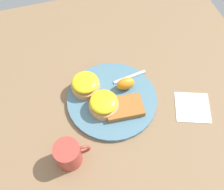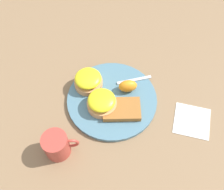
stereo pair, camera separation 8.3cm
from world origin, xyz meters
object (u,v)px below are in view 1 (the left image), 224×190
at_px(hashbrown_patty, 124,107).
at_px(fork, 111,84).
at_px(orange_wedge, 126,84).
at_px(cup, 69,154).
at_px(sandwich_benedict_right, 104,104).
at_px(sandwich_benedict_left, 85,84).

distance_m(hashbrown_patty, fork, 0.10).
height_order(hashbrown_patty, fork, hashbrown_patty).
height_order(orange_wedge, fork, orange_wedge).
distance_m(orange_wedge, fork, 0.05).
distance_m(fork, cup, 0.28).
bearing_deg(fork, orange_wedge, -32.40).
bearing_deg(cup, sandwich_benedict_right, 43.13).
xyz_separation_m(hashbrown_patty, orange_wedge, (0.03, 0.08, 0.01)).
relative_size(orange_wedge, cup, 0.59).
height_order(sandwich_benedict_left, sandwich_benedict_right, same).
relative_size(fork, cup, 2.22).
relative_size(sandwich_benedict_right, orange_wedge, 1.56).
bearing_deg(hashbrown_patty, orange_wedge, 69.08).
bearing_deg(cup, orange_wedge, 38.83).
bearing_deg(orange_wedge, cup, -141.17).
height_order(hashbrown_patty, orange_wedge, orange_wedge).
xyz_separation_m(hashbrown_patty, fork, (-0.01, 0.10, -0.01)).
height_order(sandwich_benedict_left, cup, cup).
relative_size(sandwich_benedict_left, orange_wedge, 1.56).
relative_size(sandwich_benedict_left, fork, 0.42).
relative_size(hashbrown_patty, cup, 1.15).
bearing_deg(orange_wedge, fork, 147.60).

